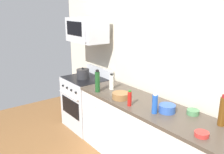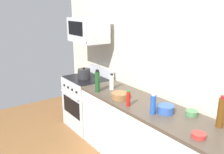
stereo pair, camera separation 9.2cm
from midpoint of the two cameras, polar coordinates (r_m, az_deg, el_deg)
name	(u,v)px [view 1 (the left image)]	position (r m, az deg, el deg)	size (l,w,h in m)	color
back_wall	(173,68)	(3.25, 13.51, 2.16)	(5.43, 0.10, 2.70)	beige
counter_unit	(148,138)	(3.30, 7.80, -14.08)	(2.34, 0.66, 0.92)	silver
range_oven	(86,102)	(4.40, -6.66, -5.90)	(0.76, 0.69, 1.07)	#B7BABF
microwave	(87,30)	(4.12, -6.70, 11.00)	(0.74, 0.44, 0.40)	#B7BABF
bottle_hot_sauce_red	(130,99)	(3.02, 3.31, -5.12)	(0.05, 0.05, 0.20)	#B21914
bottle_wine_amber	(223,111)	(2.74, 23.86, -7.41)	(0.08, 0.08, 0.34)	#59330F
bottle_vinegar_white	(111,82)	(3.62, -0.85, -1.17)	(0.07, 0.07, 0.24)	silver
bottle_wine_green	(97,81)	(3.51, -4.21, -1.07)	(0.07, 0.07, 0.33)	#19471E
bottle_soda_blue	(155,104)	(2.84, 9.18, -6.30)	(0.07, 0.07, 0.25)	#1E4CA5
bowl_wooden_salad	(121,95)	(3.27, 1.27, -4.39)	(0.23, 0.23, 0.08)	brown
bowl_blue_mixing	(167,108)	(2.92, 12.02, -7.25)	(0.20, 0.20, 0.09)	#2D519E
bowl_green_glaze	(193,112)	(2.95, 17.76, -7.89)	(0.14, 0.14, 0.06)	#477A4C
bowl_red_small	(202,134)	(2.51, 19.47, -12.60)	(0.14, 0.14, 0.04)	#B72D28
stockpot	(83,74)	(4.20, -7.51, 0.75)	(0.22, 0.22, 0.20)	#262628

